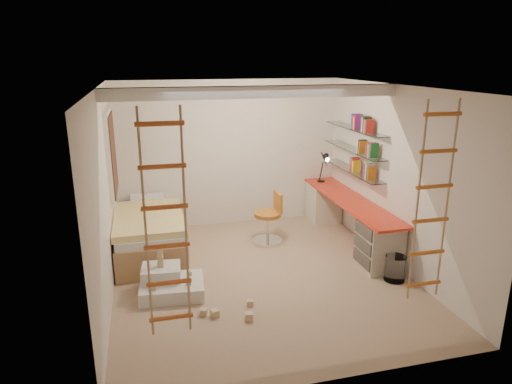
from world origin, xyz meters
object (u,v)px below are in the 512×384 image
object	(u,v)px
desk	(348,219)
swivel_chair	(269,224)
bed	(150,233)
play_platform	(169,283)

from	to	relation	value
desk	swivel_chair	xyz separation A→B (m)	(-1.28, 0.29, -0.09)
bed	play_platform	distance (m)	1.42
desk	bed	xyz separation A→B (m)	(-3.20, 0.36, -0.07)
swivel_chair	desk	bearing A→B (deg)	-12.60
play_platform	swivel_chair	bearing A→B (deg)	37.46
swivel_chair	bed	bearing A→B (deg)	177.69
bed	swivel_chair	xyz separation A→B (m)	(1.92, -0.08, -0.01)
swivel_chair	play_platform	xyz separation A→B (m)	(-1.72, -1.32, -0.18)
desk	play_platform	world-z (taller)	desk
desk	bed	distance (m)	3.22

